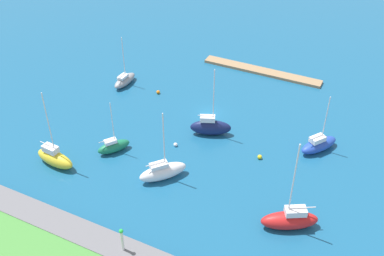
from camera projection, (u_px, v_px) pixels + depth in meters
water at (209, 113)px, 85.56m from camera, size 160.00×160.00×0.00m
pier_dock at (262, 71)px, 98.09m from camera, size 25.88×2.74×0.58m
breakwater at (101, 243)px, 59.92m from camera, size 61.06×3.94×1.41m
harbor_beacon at (122, 238)px, 56.93m from camera, size 0.56×0.56×3.73m
sailboat_navy_mid_basin at (210, 127)px, 79.41m from camera, size 7.44×4.83×12.90m
sailboat_white_far_south at (163, 171)px, 70.30m from camera, size 6.70×7.33×12.15m
sailboat_gray_east_end at (125, 80)px, 93.51m from camera, size 2.43×6.55×10.40m
sailboat_yellow_near_pier at (55, 158)px, 72.80m from camera, size 7.34×2.93×13.81m
sailboat_blue_inner_mooring at (319, 144)px, 76.06m from camera, size 6.12×7.39×10.43m
sailboat_green_by_breakwater at (114, 146)px, 75.80m from camera, size 4.72×5.66×9.61m
sailboat_red_lone_north at (290, 219)px, 62.25m from camera, size 8.23×6.18×14.56m
mooring_buoy_yellow at (260, 157)px, 74.69m from camera, size 0.75×0.75×0.75m
mooring_buoy_white at (175, 145)px, 77.40m from camera, size 0.67×0.67×0.67m
mooring_buoy_orange at (158, 92)px, 91.05m from camera, size 0.72×0.72×0.72m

